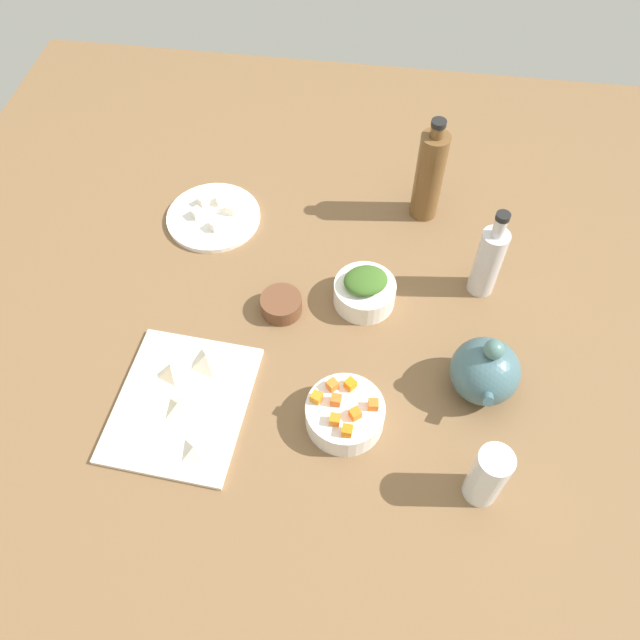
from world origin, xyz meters
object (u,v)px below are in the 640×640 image
plate_tofu (214,217)px  bowl_carrots (345,414)px  drinking_glass_0 (488,476)px  bottle_0 (429,175)px  bowl_greens (364,293)px  bottle_1 (489,260)px  bowl_small_side (281,305)px  teapot (485,371)px  cutting_board (182,404)px

plate_tofu → bowl_carrots: bowl_carrots is taller
drinking_glass_0 → bottle_0: bearing=-169.1°
bowl_carrots → drinking_glass_0: size_ratio=1.04×
bowl_greens → bottle_1: bearing=106.1°
bowl_small_side → bottle_0: bearing=139.6°
teapot → bottle_1: size_ratio=0.69×
cutting_board → bowl_small_side: bearing=148.9°
bowl_greens → bowl_carrots: 28.24cm
cutting_board → bowl_greens: bearing=132.9°
teapot → plate_tofu: bearing=-121.1°
bowl_carrots → bottle_0: bottle_0 is taller
cutting_board → bottle_1: bearing=123.0°
plate_tofu → teapot: (36.57, 60.72, 5.52)cm
cutting_board → bowl_small_side: (-24.41, 14.72, 1.41)cm
bottle_0 → cutting_board: bearing=-36.7°
plate_tofu → bowl_greens: bearing=62.8°
cutting_board → bowl_carrots: bearing=91.8°
bowl_greens → bottle_1: (-6.99, 24.20, 6.27)cm
bottle_1 → bowl_greens: bearing=-73.9°
bottle_0 → drinking_glass_0: bottle_0 is taller
bowl_greens → bowl_small_side: 17.40cm
bowl_greens → teapot: bearing=53.5°
bowl_carrots → teapot: bearing=113.3°
bowl_greens → bowl_small_side: size_ratio=1.50×
bowl_carrots → plate_tofu: bearing=-142.6°
bottle_1 → drinking_glass_0: size_ratio=1.58×
bowl_small_side → drinking_glass_0: drinking_glass_0 is taller
bowl_carrots → teapot: (-10.61, 24.64, 3.52)cm
plate_tofu → bottle_1: bottle_1 is taller
bowl_small_side → bottle_0: bottle_0 is taller
plate_tofu → bottle_1: size_ratio=0.98×
cutting_board → bowl_small_side: size_ratio=3.39×
plate_tofu → bowl_small_side: 31.16cm
bowl_greens → bowl_carrots: size_ratio=0.89×
cutting_board → teapot: 56.74cm
plate_tofu → bowl_carrots: size_ratio=1.50×
teapot → drinking_glass_0: teapot is taller
bowl_greens → bowl_small_side: (4.76, -16.71, -0.77)cm
bowl_greens → bottle_0: (-27.88, 11.09, 8.69)cm
cutting_board → teapot: bearing=101.8°
bowl_small_side → teapot: bearing=72.4°
plate_tofu → bottle_1: (11.96, 61.08, 8.34)cm
teapot → bottle_1: bottle_1 is taller
bowl_carrots → bowl_small_side: bowl_carrots is taller
bowl_small_side → bottle_0: (-32.64, 27.81, 9.46)cm
bowl_greens → teapot: teapot is taller
cutting_board → bottle_1: 66.89cm
teapot → drinking_glass_0: bearing=0.1°
bottle_0 → bottle_1: size_ratio=1.17×
plate_tofu → bowl_small_side: bowl_small_side is taller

